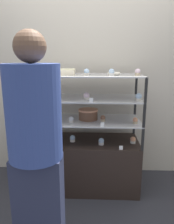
{
  "coord_description": "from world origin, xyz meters",
  "views": [
    {
      "loc": [
        0.1,
        -2.3,
        1.46
      ],
      "look_at": [
        0.0,
        0.0,
        0.89
      ],
      "focal_mm": 35.0,
      "sensor_mm": 36.0,
      "label": 1
    }
  ],
  "objects": [
    {
      "name": "cupcake_9",
      "position": [
        0.0,
        -0.11,
        1.09
      ],
      "size": [
        0.06,
        0.06,
        0.07
      ],
      "color": "beige",
      "rests_on": "display_riser_middle"
    },
    {
      "name": "cupcake_1",
      "position": [
        -0.16,
        -0.04,
        0.6
      ],
      "size": [
        0.06,
        0.06,
        0.07
      ],
      "color": "beige",
      "rests_on": "display_base"
    },
    {
      "name": "cupcake_6",
      "position": [
        0.17,
        -0.06,
        0.84
      ],
      "size": [
        0.05,
        0.05,
        0.06
      ],
      "color": "#CCB28C",
      "rests_on": "display_riser_lower"
    },
    {
      "name": "display_riser_lower",
      "position": [
        0.0,
        0.0,
        0.79
      ],
      "size": [
        1.15,
        0.54,
        0.24
      ],
      "color": "black",
      "rests_on": "display_base"
    },
    {
      "name": "donut_glazed",
      "position": [
        0.28,
        -0.03,
        1.31
      ],
      "size": [
        0.13,
        0.13,
        0.03
      ],
      "color": "#EFE5CC",
      "rests_on": "display_riser_upper"
    },
    {
      "name": "price_tag_2",
      "position": [
        0.05,
        -0.25,
        1.07
      ],
      "size": [
        0.04,
        0.0,
        0.04
      ],
      "color": "white",
      "rests_on": "display_riser_middle"
    },
    {
      "name": "cupcake_5",
      "position": [
        -0.16,
        -0.12,
        0.84
      ],
      "size": [
        0.05,
        0.05,
        0.06
      ],
      "color": "beige",
      "rests_on": "display_riser_lower"
    },
    {
      "name": "cupcake_10",
      "position": [
        0.52,
        -0.15,
        1.09
      ],
      "size": [
        0.06,
        0.06,
        0.07
      ],
      "color": "beige",
      "rests_on": "display_riser_middle"
    },
    {
      "name": "price_tag_0",
      "position": [
        0.35,
        -0.25,
        0.59
      ],
      "size": [
        0.04,
        0.0,
        0.04
      ],
      "color": "white",
      "rests_on": "display_base"
    },
    {
      "name": "display_riser_upper",
      "position": [
        0.0,
        0.0,
        1.28
      ],
      "size": [
        1.15,
        0.54,
        0.24
      ],
      "color": "black",
      "rests_on": "display_riser_middle"
    },
    {
      "name": "cupcake_2",
      "position": [
        0.16,
        -0.12,
        0.6
      ],
      "size": [
        0.06,
        0.06,
        0.07
      ],
      "color": "white",
      "rests_on": "display_base"
    },
    {
      "name": "display_base",
      "position": [
        0.0,
        0.0,
        0.28
      ],
      "size": [
        1.15,
        0.54,
        0.57
      ],
      "color": "black",
      "rests_on": "ground_plane"
    },
    {
      "name": "back_wall",
      "position": [
        0.0,
        0.41,
        1.3
      ],
      "size": [
        8.0,
        0.05,
        2.6
      ],
      "color": "beige",
      "rests_on": "ground_plane"
    },
    {
      "name": "sheet_cake_frosted",
      "position": [
        -0.22,
        -0.04,
        1.33
      ],
      "size": [
        0.18,
        0.15,
        0.06
      ],
      "color": "beige",
      "rests_on": "display_riser_upper"
    },
    {
      "name": "cupcake_0",
      "position": [
        -0.52,
        -0.14,
        0.6
      ],
      "size": [
        0.06,
        0.06,
        0.07
      ],
      "color": "#CCB28C",
      "rests_on": "display_base"
    },
    {
      "name": "cupcake_11",
      "position": [
        -0.5,
        -0.13,
        1.33
      ],
      "size": [
        0.06,
        0.06,
        0.07
      ],
      "color": "white",
      "rests_on": "display_riser_upper"
    },
    {
      "name": "price_tag_1",
      "position": [
        0.16,
        -0.25,
        0.83
      ],
      "size": [
        0.04,
        0.0,
        0.04
      ],
      "color": "white",
      "rests_on": "display_riser_lower"
    },
    {
      "name": "cupcake_8",
      "position": [
        -0.52,
        -0.11,
        1.09
      ],
      "size": [
        0.06,
        0.06,
        0.07
      ],
      "color": "#CCB28C",
      "rests_on": "display_riser_middle"
    },
    {
      "name": "layer_cake_centerpiece",
      "position": [
        0.01,
        0.01,
        0.87
      ],
      "size": [
        0.21,
        0.21,
        0.12
      ],
      "color": "brown",
      "rests_on": "display_riser_lower"
    },
    {
      "name": "cupcake_4",
      "position": [
        -0.51,
        -0.09,
        0.84
      ],
      "size": [
        0.05,
        0.05,
        0.06
      ],
      "color": "#CCB28C",
      "rests_on": "display_riser_lower"
    },
    {
      "name": "cupcake_12",
      "position": [
        -0.0,
        -0.09,
        1.33
      ],
      "size": [
        0.06,
        0.06,
        0.07
      ],
      "color": "beige",
      "rests_on": "display_riser_upper"
    },
    {
      "name": "cupcake_14",
      "position": [
        0.51,
        -0.06,
        1.33
      ],
      "size": [
        0.06,
        0.06,
        0.07
      ],
      "color": "#CCB28C",
      "rests_on": "display_riser_upper"
    },
    {
      "name": "cupcake_3",
      "position": [
        0.5,
        -0.06,
        0.6
      ],
      "size": [
        0.06,
        0.06,
        0.07
      ],
      "color": "beige",
      "rests_on": "display_base"
    },
    {
      "name": "price_tag_3",
      "position": [
        -0.35,
        -0.25,
        1.32
      ],
      "size": [
        0.04,
        0.0,
        0.04
      ],
      "color": "white",
      "rests_on": "display_riser_upper"
    },
    {
      "name": "customer_figure",
      "position": [
        -0.33,
        -0.86,
        0.88
      ],
      "size": [
        0.38,
        0.38,
        1.65
      ],
      "color": "#282D47",
      "rests_on": "ground_plane"
    },
    {
      "name": "ground_plane",
      "position": [
        0.0,
        0.0,
        0.0
      ],
      "size": [
        20.0,
        20.0,
        0.0
      ],
      "primitive_type": "plane",
      "color": "#2D2D33"
    },
    {
      "name": "display_riser_middle",
      "position": [
        0.0,
        0.0,
        1.04
      ],
      "size": [
        1.15,
        0.54,
        0.24
      ],
      "color": "black",
      "rests_on": "display_riser_lower"
    },
    {
      "name": "cupcake_13",
      "position": [
        0.25,
        -0.1,
        1.33
      ],
      "size": [
        0.06,
        0.06,
        0.07
      ],
      "color": "white",
      "rests_on": "display_riser_upper"
    },
    {
      "name": "cupcake_7",
      "position": [
        0.5,
        -0.12,
        0.84
      ],
      "size": [
        0.05,
        0.05,
        0.06
      ],
      "color": "#CCB28C",
      "rests_on": "display_riser_lower"
    }
  ]
}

